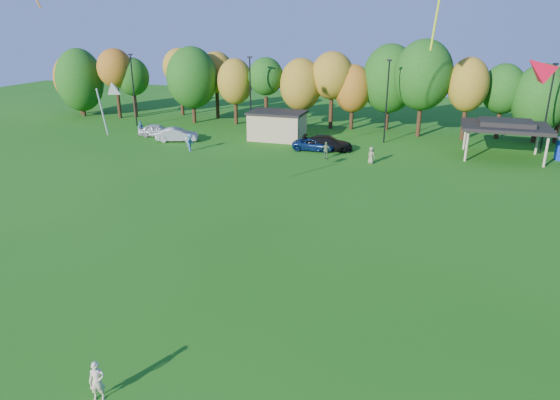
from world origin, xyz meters
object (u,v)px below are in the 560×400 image
(kite_flyer, at_px, (97,381))
(car_a, at_px, (157,130))
(car_c, at_px, (314,145))
(car_b, at_px, (177,135))
(car_d, at_px, (328,143))

(kite_flyer, distance_m, car_a, 44.46)
(car_c, bearing_deg, car_b, 90.21)
(car_c, bearing_deg, car_d, -69.89)
(kite_flyer, distance_m, car_c, 38.39)
(car_b, distance_m, car_d, 17.26)
(car_a, relative_size, car_d, 0.83)
(kite_flyer, relative_size, car_c, 0.34)
(kite_flyer, xyz_separation_m, car_d, (-0.16, 38.91, -0.02))
(car_b, xyz_separation_m, car_c, (15.88, 0.67, -0.13))
(car_c, xyz_separation_m, car_d, (1.34, 0.55, 0.13))
(car_a, bearing_deg, kite_flyer, -162.05)
(kite_flyer, relative_size, car_b, 0.34)
(kite_flyer, bearing_deg, car_d, 67.03)
(kite_flyer, xyz_separation_m, car_a, (-20.86, 39.27, -0.04))
(car_c, height_order, car_d, car_d)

